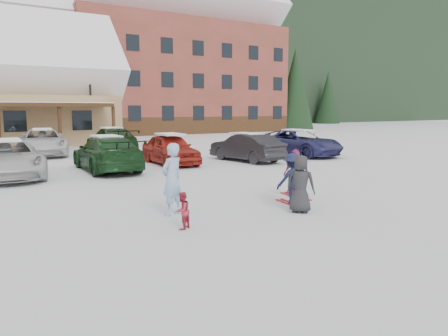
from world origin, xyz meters
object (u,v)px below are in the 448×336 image
adult_skier (172,179)px  parked_car_4 (170,149)px  parked_car_3 (107,154)px  parked_car_2 (7,159)px  parked_car_5 (246,147)px  parked_car_6 (298,143)px  bystander_dark (301,184)px  parked_car_11 (112,140)px  lamp_post (91,99)px  alpine_hotel (155,56)px  child_navy (292,179)px  parked_car_10 (43,142)px  toddler_red (182,211)px  child_magenta (296,173)px

adult_skier → parked_car_4: size_ratio=0.43×
parked_car_3 → parked_car_4: (3.27, 0.65, -0.02)m
parked_car_2 → parked_car_4: 7.14m
parked_car_2 → parked_car_5: size_ratio=1.24×
parked_car_5 → parked_car_6: bearing=-178.8°
parked_car_4 → adult_skier: bearing=-111.9°
bystander_dark → parked_car_4: 10.86m
bystander_dark → parked_car_11: (0.66, 17.38, 0.02)m
lamp_post → alpine_hotel: bearing=50.6°
lamp_post → parked_car_4: 14.78m
parked_car_2 → lamp_post: bearing=66.6°
adult_skier → parked_car_3: size_ratio=0.35×
adult_skier → child_navy: bearing=146.6°
alpine_hotel → parked_car_11: 26.07m
parked_car_10 → parked_car_2: bearing=-99.7°
toddler_red → parked_car_5: (8.46, 9.59, 0.29)m
adult_skier → toddler_red: adult_skier is taller
parked_car_11 → child_magenta: bearing=95.1°
lamp_post → parked_car_11: bearing=-97.3°
child_navy → child_magenta: 1.10m
parked_car_3 → parked_car_6: size_ratio=0.98×
adult_skier → bystander_dark: bearing=130.7°
child_magenta → parked_car_3: 9.09m
parked_car_4 → toddler_red: bearing=-110.9°
child_magenta → parked_car_11: parked_car_11 is taller
adult_skier → parked_car_3: bearing=-119.0°
parked_car_4 → parked_car_11: bearing=99.3°
parked_car_2 → parked_car_10: parked_car_10 is taller
bystander_dark → parked_car_11: bearing=-41.6°
child_navy → parked_car_3: bearing=-67.6°
parked_car_2 → parked_car_6: size_ratio=1.01×
bystander_dark → parked_car_10: bearing=-29.8°
adult_skier → parked_car_10: size_ratio=0.33×
lamp_post → toddler_red: 25.77m
bystander_dark → parked_car_11: 17.40m
lamp_post → child_magenta: 23.87m
child_navy → parked_car_10: size_ratio=0.26×
child_magenta → parked_car_10: parked_car_10 is taller
parked_car_2 → parked_car_10: bearing=74.2°
alpine_hotel → parked_car_3: (-14.79, -28.88, -7.88)m
lamp_post → parked_car_4: bearing=-91.1°
parked_car_10 → parked_car_11: (3.73, -0.79, 0.00)m
adult_skier → child_navy: (3.34, -0.67, -0.19)m
alpine_hotel → parked_car_2: 35.16m
toddler_red → child_magenta: child_magenta is taller
child_magenta → parked_car_11: 15.81m
parked_car_2 → parked_car_5: (10.90, -0.47, -0.03)m
parked_car_4 → parked_car_10: bearing=124.1°
parked_car_11 → bystander_dark: bearing=90.9°
toddler_red → parked_car_6: 16.04m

